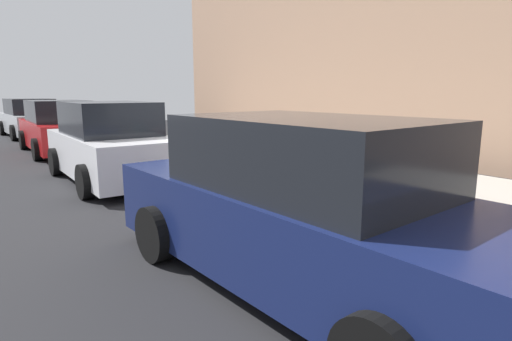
% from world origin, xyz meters
% --- Properties ---
extents(ground_plane, '(40.00, 40.00, 0.00)m').
position_xyz_m(ground_plane, '(0.00, 0.00, 0.00)').
color(ground_plane, black).
extents(sidewalk_curb, '(18.00, 5.00, 0.14)m').
position_xyz_m(sidewalk_curb, '(0.00, -2.50, 0.07)').
color(sidewalk_curb, '#ADA89E').
rests_on(sidewalk_curb, ground_plane).
extents(building_facade_sidewalk_side, '(24.00, 3.00, 8.20)m').
position_xyz_m(building_facade_sidewalk_side, '(0.00, -7.29, 4.10)').
color(building_facade_sidewalk_side, '#9E7A60').
rests_on(building_facade_sidewalk_side, ground_plane).
extents(suitcase_teal_0, '(0.44, 0.22, 0.79)m').
position_xyz_m(suitcase_teal_0, '(-4.03, -0.68, 0.51)').
color(suitcase_teal_0, '#0F606B').
rests_on(suitcase_teal_0, sidewalk_curb).
extents(suitcase_olive_1, '(0.42, 0.22, 0.76)m').
position_xyz_m(suitcase_olive_1, '(-3.54, -0.70, 0.40)').
color(suitcase_olive_1, '#59601E').
rests_on(suitcase_olive_1, sidewalk_curb).
extents(suitcase_black_2, '(0.47, 0.22, 0.99)m').
position_xyz_m(suitcase_black_2, '(-3.04, -0.58, 0.48)').
color(suitcase_black_2, black).
rests_on(suitcase_black_2, sidewalk_curb).
extents(suitcase_silver_3, '(0.41, 0.28, 0.77)m').
position_xyz_m(suitcase_silver_3, '(-2.55, -0.65, 0.49)').
color(suitcase_silver_3, '#9EA0A8').
rests_on(suitcase_silver_3, sidewalk_curb).
extents(suitcase_maroon_4, '(0.48, 0.25, 0.96)m').
position_xyz_m(suitcase_maroon_4, '(-2.06, -0.66, 0.48)').
color(suitcase_maroon_4, maroon).
rests_on(suitcase_maroon_4, sidewalk_curb).
extents(suitcase_navy_5, '(0.41, 0.23, 0.90)m').
position_xyz_m(suitcase_navy_5, '(-1.56, -0.65, 0.43)').
color(suitcase_navy_5, navy).
rests_on(suitcase_navy_5, sidewalk_curb).
extents(suitcase_red_6, '(0.47, 0.26, 0.83)m').
position_xyz_m(suitcase_red_6, '(-1.07, -0.63, 0.43)').
color(suitcase_red_6, red).
rests_on(suitcase_red_6, sidewalk_curb).
extents(suitcase_teal_7, '(0.48, 0.21, 0.95)m').
position_xyz_m(suitcase_teal_7, '(-0.54, -0.70, 0.48)').
color(suitcase_teal_7, '#0F606B').
rests_on(suitcase_teal_7, sidewalk_curb).
extents(suitcase_olive_8, '(0.39, 0.21, 0.85)m').
position_xyz_m(suitcase_olive_8, '(-0.04, -0.56, 0.44)').
color(suitcase_olive_8, '#59601E').
rests_on(suitcase_olive_8, sidewalk_curb).
extents(suitcase_black_9, '(0.44, 0.19, 0.76)m').
position_xyz_m(suitcase_black_9, '(0.43, -0.68, 0.49)').
color(suitcase_black_9, black).
rests_on(suitcase_black_9, sidewalk_curb).
extents(fire_hydrant, '(0.39, 0.21, 0.80)m').
position_xyz_m(fire_hydrant, '(1.11, -0.63, 0.56)').
color(fire_hydrant, '#D89E0C').
rests_on(fire_hydrant, sidewalk_curb).
extents(bollard_post, '(0.15, 0.15, 0.69)m').
position_xyz_m(bollard_post, '(1.85, -0.48, 0.49)').
color(bollard_post, brown).
rests_on(bollard_post, sidewalk_curb).
extents(parked_car_navy_0, '(4.86, 2.15, 1.67)m').
position_xyz_m(parked_car_navy_0, '(-4.04, 1.42, 0.78)').
color(parked_car_navy_0, '#141E4C').
rests_on(parked_car_navy_0, ground_plane).
extents(parked_car_white_1, '(4.28, 1.97, 1.69)m').
position_xyz_m(parked_car_white_1, '(2.09, 1.42, 0.79)').
color(parked_car_white_1, silver).
rests_on(parked_car_white_1, ground_plane).
extents(parked_car_red_2, '(4.64, 1.97, 1.64)m').
position_xyz_m(parked_car_red_2, '(7.41, 1.42, 0.77)').
color(parked_car_red_2, '#AD1619').
rests_on(parked_car_red_2, ground_plane).
extents(parked_car_silver_3, '(4.66, 2.19, 1.62)m').
position_xyz_m(parked_car_silver_3, '(13.34, 1.42, 0.76)').
color(parked_car_silver_3, '#B2B5BA').
rests_on(parked_car_silver_3, ground_plane).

